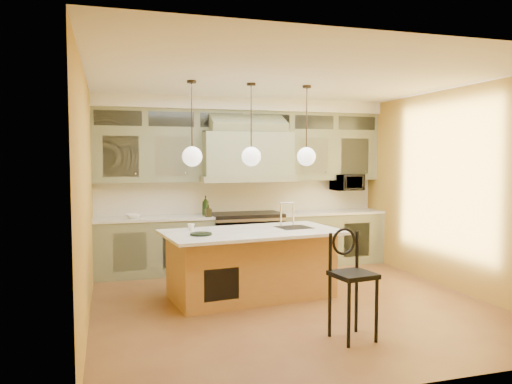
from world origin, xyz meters
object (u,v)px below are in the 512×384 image
object	(u,v)px
range	(246,240)
kitchen_island	(252,263)
microwave	(347,182)
counter_stool	(351,277)

from	to	relation	value
range	kitchen_island	distance (m)	1.74
range	microwave	world-z (taller)	microwave
counter_stool	microwave	xyz separation A→B (m)	(1.78, 3.62, 0.79)
range	kitchen_island	xyz separation A→B (m)	(-0.39, -1.70, -0.01)
kitchen_island	counter_stool	distance (m)	1.91
counter_stool	microwave	world-z (taller)	microwave
range	counter_stool	distance (m)	3.52
range	microwave	distance (m)	2.18
kitchen_island	microwave	bearing A→B (deg)	30.81
counter_stool	microwave	distance (m)	4.11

